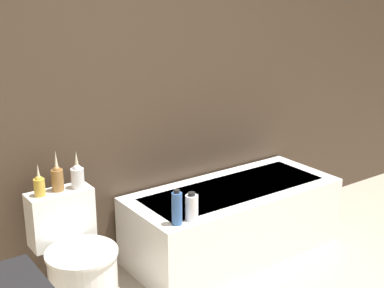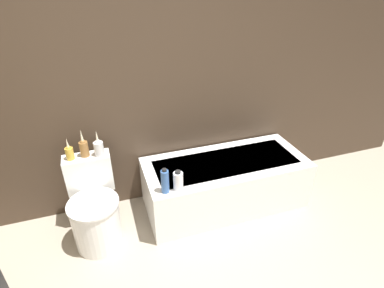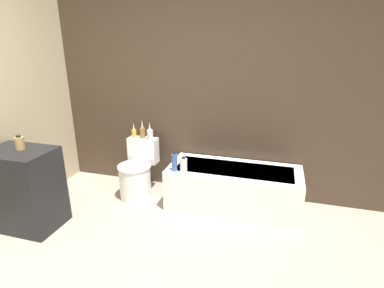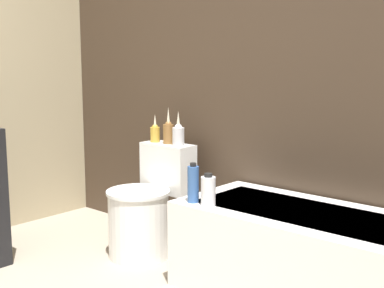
% 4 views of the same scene
% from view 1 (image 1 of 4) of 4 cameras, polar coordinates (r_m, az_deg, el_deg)
% --- Properties ---
extents(wall_back_tiled, '(6.40, 0.06, 2.60)m').
position_cam_1_polar(wall_back_tiled, '(3.47, -8.71, 7.08)').
color(wall_back_tiled, '#423326').
rests_on(wall_back_tiled, ground_plane).
extents(bathtub, '(1.53, 0.66, 0.49)m').
position_cam_1_polar(bathtub, '(3.88, 4.38, -8.03)').
color(bathtub, white).
rests_on(bathtub, ground).
extents(toilet, '(0.41, 0.57, 0.71)m').
position_cam_1_polar(toilet, '(3.24, -12.04, -12.88)').
color(toilet, white).
rests_on(toilet, ground).
extents(vase_gold, '(0.06, 0.06, 0.19)m').
position_cam_1_polar(vase_gold, '(3.17, -15.98, -4.22)').
color(vase_gold, gold).
rests_on(vase_gold, toilet).
extents(vase_silver, '(0.07, 0.07, 0.25)m').
position_cam_1_polar(vase_silver, '(3.21, -14.18, -3.47)').
color(vase_silver, olive).
rests_on(vase_silver, toilet).
extents(vase_bronze, '(0.08, 0.08, 0.23)m').
position_cam_1_polar(vase_bronze, '(3.23, -12.12, -3.29)').
color(vase_bronze, silver).
rests_on(vase_bronze, toilet).
extents(shampoo_bottle_tall, '(0.06, 0.06, 0.22)m').
position_cam_1_polar(shampoo_bottle_tall, '(3.20, -1.62, -6.86)').
color(shampoo_bottle_tall, '#335999').
rests_on(shampoo_bottle_tall, bathtub).
extents(shampoo_bottle_short, '(0.08, 0.08, 0.18)m').
position_cam_1_polar(shampoo_bottle_short, '(3.26, -0.03, -6.75)').
color(shampoo_bottle_short, silver).
rests_on(shampoo_bottle_short, bathtub).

